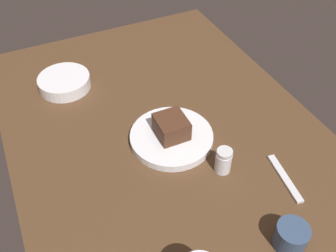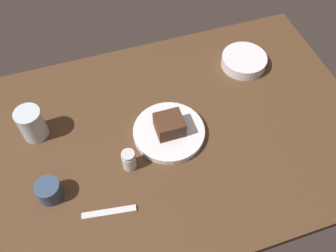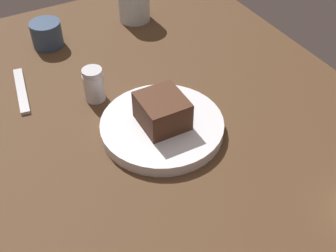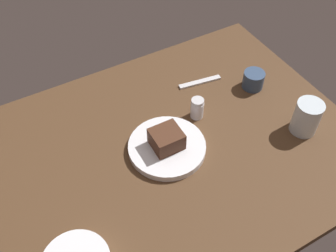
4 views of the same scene
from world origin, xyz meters
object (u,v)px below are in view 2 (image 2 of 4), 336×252
dessert_spoon (109,212)px  chocolate_cake_slice (170,126)px  dessert_plate (169,132)px  water_glass (32,124)px  salt_shaker (129,160)px  side_bowl (244,61)px  coffee_cup (49,191)px

dessert_spoon → chocolate_cake_slice: bearing=47.4°
dessert_plate → water_glass: (-39.82, 13.33, 4.28)cm
chocolate_cake_slice → salt_shaker: 16.42cm
water_glass → dessert_plate: bearing=-18.5°
chocolate_cake_slice → side_bowl: bearing=30.8°
chocolate_cake_slice → salt_shaker: size_ratio=1.22×
chocolate_cake_slice → coffee_cup: size_ratio=1.21×
salt_shaker → side_bowl: 57.19cm
salt_shaker → dessert_plate: bearing=26.2°
dessert_spoon → salt_shaker: bearing=62.4°
chocolate_cake_slice → coffee_cup: (-38.44, -9.08, -1.99)cm
dessert_plate → salt_shaker: salt_shaker is taller
side_bowl → dessert_spoon: bearing=-145.8°
coffee_cup → salt_shaker: bearing=5.5°
salt_shaker → side_bowl: size_ratio=0.43×
water_glass → dessert_spoon: (15.92, -33.07, -5.02)cm
dessert_plate → dessert_spoon: size_ratio=1.50×
chocolate_cake_slice → dessert_spoon: 31.16cm
side_bowl → dessert_spoon: 71.56cm
side_bowl → salt_shaker: bearing=-151.0°
dessert_plate → coffee_cup: size_ratio=3.23×
coffee_cup → dessert_spoon: size_ratio=0.47×
side_bowl → coffee_cup: 79.45cm
water_glass → chocolate_cake_slice: bearing=-19.0°
dessert_plate → chocolate_cake_slice: bearing=-72.3°
dessert_plate → coffee_cup: 39.51cm
salt_shaker → dessert_spoon: salt_shaker is taller
dessert_spoon → coffee_cup: bearing=153.3°
water_glass → side_bowl: 75.50cm
salt_shaker → water_glass: (-25.09, 20.58, 1.94)cm
salt_shaker → dessert_spoon: size_ratio=0.46×
side_bowl → chocolate_cake_slice: bearing=-149.2°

